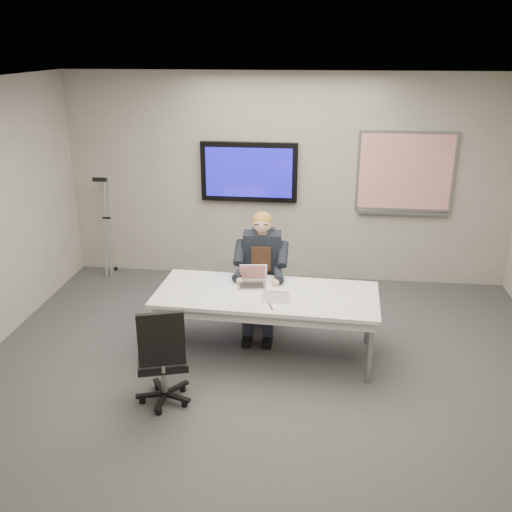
# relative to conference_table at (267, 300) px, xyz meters

# --- Properties ---
(floor) EXTENTS (6.00, 6.00, 0.02)m
(floor) POSITION_rel_conference_table_xyz_m (0.05, -0.82, -0.62)
(floor) COLOR #39393B
(floor) RESTS_ON ground
(ceiling) EXTENTS (6.00, 6.00, 0.02)m
(ceiling) POSITION_rel_conference_table_xyz_m (0.05, -0.82, 2.18)
(ceiling) COLOR white
(ceiling) RESTS_ON wall_back
(wall_back) EXTENTS (6.00, 0.02, 2.80)m
(wall_back) POSITION_rel_conference_table_xyz_m (0.05, 2.18, 0.78)
(wall_back) COLOR gray
(wall_back) RESTS_ON ground
(conference_table) EXTENTS (2.33, 1.05, 0.71)m
(conference_table) POSITION_rel_conference_table_xyz_m (0.00, 0.00, 0.00)
(conference_table) COLOR silver
(conference_table) RESTS_ON ground
(tv_display) EXTENTS (1.30, 0.09, 0.80)m
(tv_display) POSITION_rel_conference_table_xyz_m (-0.45, 2.12, 0.88)
(tv_display) COLOR black
(tv_display) RESTS_ON wall_back
(whiteboard) EXTENTS (1.25, 0.08, 1.10)m
(whiteboard) POSITION_rel_conference_table_xyz_m (1.60, 2.15, 0.91)
(whiteboard) COLOR #94979C
(whiteboard) RESTS_ON wall_back
(office_chair_far) EXTENTS (0.52, 0.52, 0.94)m
(office_chair_far) POSITION_rel_conference_table_xyz_m (-0.12, 0.73, -0.33)
(office_chair_far) COLOR black
(office_chair_far) RESTS_ON ground
(office_chair_near) EXTENTS (0.60, 0.60, 1.01)m
(office_chair_near) POSITION_rel_conference_table_xyz_m (-0.83, -1.02, -0.31)
(office_chair_near) COLOR black
(office_chair_near) RESTS_ON ground
(seated_person) EXTENTS (0.44, 0.75, 1.38)m
(seated_person) POSITION_rel_conference_table_xyz_m (-0.12, 0.49, -0.07)
(seated_person) COLOR #202435
(seated_person) RESTS_ON office_chair_far
(crutch) EXTENTS (0.24, 0.66, 1.52)m
(crutch) POSITION_rel_conference_table_xyz_m (-2.42, 1.96, 0.12)
(crutch) COLOR #B2B6BA
(crutch) RESTS_ON ground
(laptop) EXTENTS (0.32, 0.31, 0.21)m
(laptop) POSITION_rel_conference_table_xyz_m (-0.17, 0.20, 0.13)
(laptop) COLOR #A7A7AA
(laptop) RESTS_ON conference_table
(name_tent) EXTENTS (0.27, 0.08, 0.11)m
(name_tent) POSITION_rel_conference_table_xyz_m (0.11, -0.19, 0.14)
(name_tent) COLOR white
(name_tent) RESTS_ON conference_table
(pen) EXTENTS (0.06, 0.14, 0.01)m
(pen) POSITION_rel_conference_table_xyz_m (0.07, -0.33, 0.09)
(pen) COLOR black
(pen) RESTS_ON conference_table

